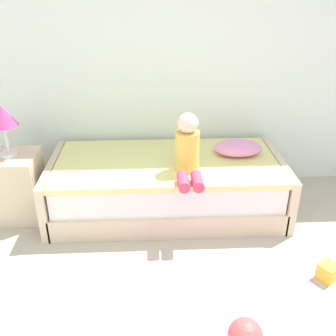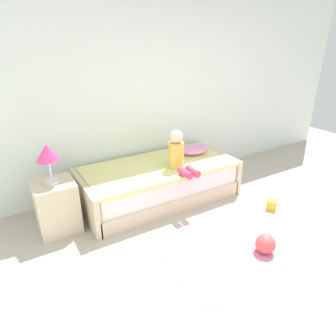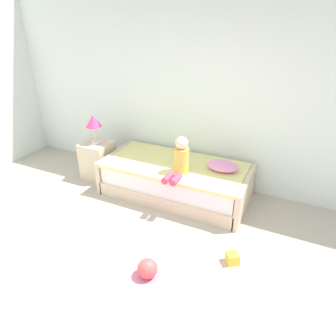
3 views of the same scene
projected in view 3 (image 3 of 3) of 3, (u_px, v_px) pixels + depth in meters
ground_plane at (129, 312)px, 2.68m from camera, size 9.20×9.20×0.00m
wall_rear at (223, 91)px, 4.10m from camera, size 7.20×0.10×2.90m
bed at (175, 179)px, 4.34m from camera, size 2.11×1.00×0.50m
nightstand at (98, 160)px, 4.79m from camera, size 0.44×0.44×0.60m
table_lamp at (93, 122)px, 4.50m from camera, size 0.24×0.24×0.45m
child_figure at (180, 159)px, 3.88m from camera, size 0.20×0.51×0.50m
pillow at (223, 166)px, 4.02m from camera, size 0.44×0.30×0.13m
toy_ball at (147, 269)px, 3.00m from camera, size 0.21×0.21×0.21m
area_rug at (146, 254)px, 3.32m from camera, size 1.60×1.10×0.01m
toy_block at (232, 258)px, 3.18m from camera, size 0.17×0.17×0.12m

